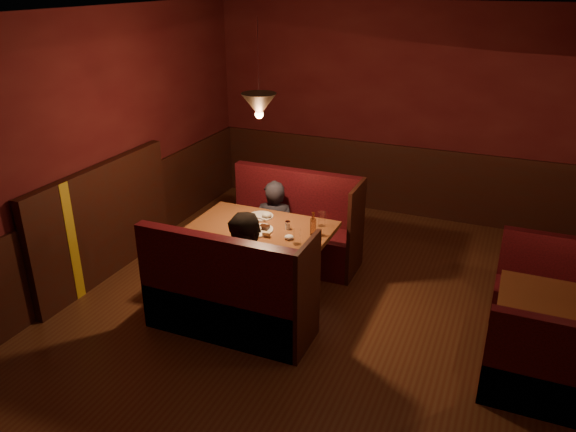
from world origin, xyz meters
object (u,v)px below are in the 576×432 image
at_px(main_bench_far, 294,233).
at_px(main_bench_near, 228,302).
at_px(main_table, 263,242).
at_px(second_bench_far, 562,298).
at_px(second_bench_near, 566,382).
at_px(second_table, 565,317).
at_px(diner_b, 249,255).
at_px(diner_a, 274,209).

bearing_deg(main_bench_far, main_bench_near, -90.00).
xyz_separation_m(main_table, second_bench_far, (2.94, 0.60, -0.32)).
height_order(main_bench_near, second_bench_near, main_bench_near).
relative_size(second_table, diner_b, 0.74).
relative_size(main_bench_far, second_table, 1.44).
bearing_deg(main_bench_near, second_bench_far, 26.04).
distance_m(main_bench_far, main_bench_near, 1.66).
distance_m(second_table, second_bench_near, 0.69).
relative_size(second_table, second_bench_near, 0.90).
relative_size(second_table, diner_a, 0.81).
relative_size(main_bench_near, diner_b, 1.06).
distance_m(main_bench_near, second_bench_near, 2.93).
relative_size(main_table, main_bench_far, 0.91).
distance_m(main_bench_far, second_bench_far, 2.93).
distance_m(main_bench_far, second_table, 3.04).
bearing_deg(second_bench_near, main_table, 165.90).
distance_m(second_bench_near, diner_b, 2.85).
height_order(diner_a, diner_b, diner_b).
relative_size(second_table, second_bench_far, 0.90).
height_order(second_table, second_bench_near, second_bench_near).
height_order(second_bench_far, diner_b, diner_b).
distance_m(main_bench_near, diner_b, 0.49).
bearing_deg(diner_b, second_bench_near, -18.70).
xyz_separation_m(main_bench_near, second_table, (2.90, 0.76, 0.12)).
height_order(main_bench_far, diner_a, diner_a).
relative_size(main_bench_near, second_bench_far, 1.30).
relative_size(main_table, diner_a, 1.05).
height_order(second_bench_far, diner_a, diner_a).
distance_m(main_table, second_table, 2.92).
bearing_deg(diner_b, second_bench_far, 7.26).
bearing_deg(second_table, main_bench_far, 162.76).
bearing_deg(main_bench_far, diner_b, -85.38).
xyz_separation_m(second_bench_far, second_bench_near, (0.00, -1.34, 0.00)).
xyz_separation_m(main_bench_far, diner_b, (0.11, -1.42, 0.41)).
height_order(main_bench_near, second_bench_far, main_bench_near).
bearing_deg(second_bench_far, main_bench_far, 175.49).
bearing_deg(second_bench_near, diner_a, 155.45).
height_order(main_bench_far, second_bench_far, main_bench_far).
bearing_deg(diner_a, second_bench_near, 141.47).
distance_m(second_bench_far, diner_a, 3.14).
bearing_deg(main_bench_far, main_table, -91.15).
distance_m(main_bench_far, second_bench_near, 3.32).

